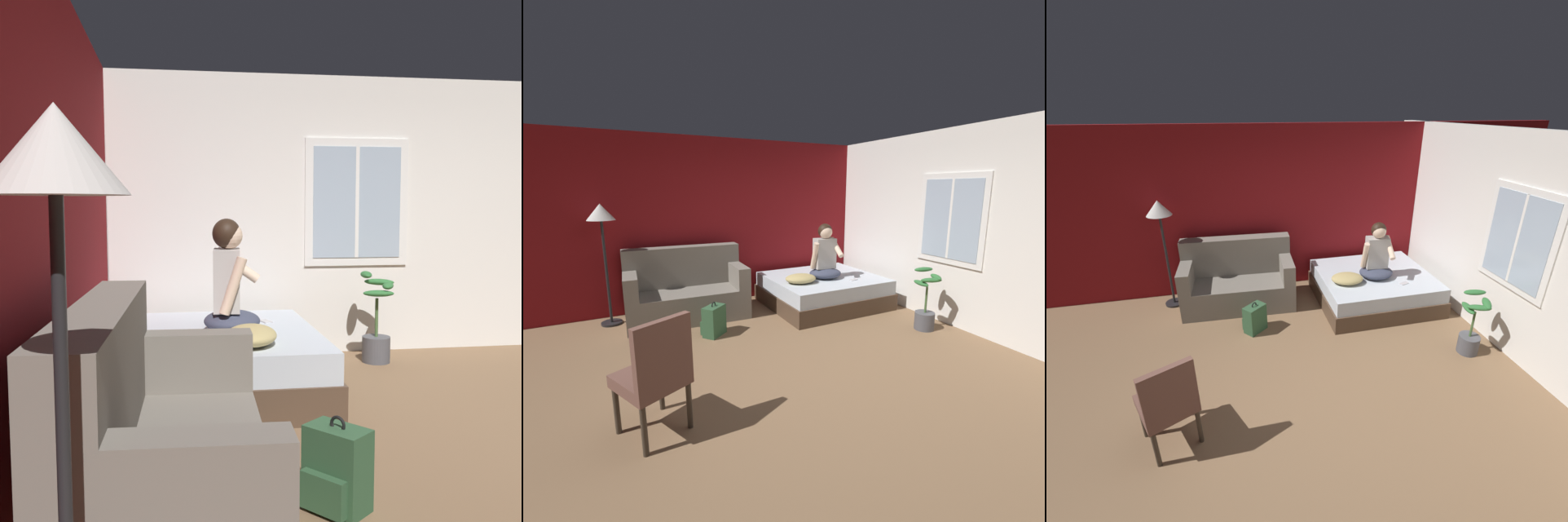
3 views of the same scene
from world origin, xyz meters
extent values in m
plane|color=brown|center=(0.00, 0.00, 0.00)|extent=(40.00, 40.00, 0.00)
cube|color=maroon|center=(0.00, 2.88, 1.35)|extent=(10.32, 0.16, 2.70)
cube|color=silver|center=(2.74, 0.00, 1.35)|extent=(0.16, 7.00, 2.70)
cube|color=white|center=(2.65, 0.40, 1.49)|extent=(0.02, 1.04, 1.24)
cube|color=#9EB2C6|center=(2.63, 0.40, 1.49)|extent=(0.01, 0.88, 1.08)
cube|color=white|center=(2.63, 0.40, 1.49)|extent=(0.01, 0.04, 1.08)
cube|color=#4C3828|center=(1.55, 1.86, 0.13)|extent=(1.79, 1.60, 0.26)
cube|color=silver|center=(1.55, 1.86, 0.37)|extent=(1.73, 1.55, 0.22)
cube|color=slate|center=(-0.59, 2.21, 0.22)|extent=(1.73, 0.87, 0.44)
cube|color=slate|center=(-0.57, 2.51, 0.74)|extent=(1.71, 0.31, 0.60)
cube|color=slate|center=(-1.35, 2.24, 0.60)|extent=(0.21, 0.81, 0.32)
cube|color=slate|center=(0.17, 2.18, 0.60)|extent=(0.21, 0.81, 0.32)
cylinder|color=#382D23|center=(-1.27, 0.10, 0.20)|extent=(0.04, 0.04, 0.40)
cylinder|color=#382D23|center=(-1.62, -0.06, 0.20)|extent=(0.04, 0.04, 0.40)
cylinder|color=#382D23|center=(-1.10, -0.25, 0.20)|extent=(0.04, 0.04, 0.40)
cylinder|color=#382D23|center=(-1.45, -0.42, 0.20)|extent=(0.04, 0.04, 0.40)
cube|color=brown|center=(-1.36, -0.16, 0.45)|extent=(0.61, 0.61, 0.10)
cube|color=brown|center=(-1.28, -0.34, 0.74)|extent=(0.44, 0.25, 0.48)
ellipsoid|color=#383D51|center=(1.52, 1.75, 0.56)|extent=(0.56, 0.49, 0.16)
cube|color=#B2ADA8|center=(1.52, 1.79, 0.88)|extent=(0.35, 0.23, 0.48)
cylinder|color=beige|center=(1.32, 1.76, 0.86)|extent=(0.10, 0.22, 0.44)
cylinder|color=beige|center=(1.68, 1.69, 0.98)|extent=(0.12, 0.38, 0.29)
sphere|color=beige|center=(1.52, 1.77, 1.23)|extent=(0.21, 0.21, 0.21)
ellipsoid|color=black|center=(1.52, 1.79, 1.24)|extent=(0.25, 0.24, 0.23)
cube|color=#2D5133|center=(-0.42, 1.44, 0.20)|extent=(0.35, 0.33, 0.40)
cube|color=#2D5133|center=(-0.49, 1.53, 0.11)|extent=(0.22, 0.19, 0.18)
torus|color=black|center=(-0.42, 1.44, 0.42)|extent=(0.08, 0.07, 0.09)
ellipsoid|color=tan|center=(1.01, 1.66, 0.55)|extent=(0.53, 0.43, 0.14)
cube|color=#B7B7BC|center=(1.84, 1.43, 0.48)|extent=(0.16, 0.11, 0.01)
cylinder|color=black|center=(-1.62, 2.49, 0.01)|extent=(0.28, 0.28, 0.03)
cylinder|color=black|center=(-1.62, 2.49, 0.76)|extent=(0.04, 0.04, 1.45)
cone|color=silver|center=(-1.62, 2.49, 1.59)|extent=(0.36, 0.36, 0.22)
cylinder|color=#4C4C51|center=(2.21, 0.33, 0.12)|extent=(0.26, 0.26, 0.24)
cylinder|color=#426033|center=(2.21, 0.33, 0.42)|extent=(0.03, 0.03, 0.36)
ellipsoid|color=#2D6B33|center=(2.11, 0.35, 0.66)|extent=(0.15, 0.29, 0.06)
ellipsoid|color=#2D6B33|center=(2.30, 0.28, 0.74)|extent=(0.22, 0.29, 0.06)
ellipsoid|color=#2D6B33|center=(2.23, 0.43, 0.82)|extent=(0.29, 0.15, 0.06)
ellipsoid|color=#2D6B33|center=(2.17, 0.24, 0.72)|extent=(0.30, 0.21, 0.06)
camera|label=1|loc=(-3.15, 2.22, 1.45)|focal=42.00mm
camera|label=2|loc=(-1.56, -2.82, 1.89)|focal=24.00mm
camera|label=3|loc=(-0.67, -2.77, 2.91)|focal=24.00mm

